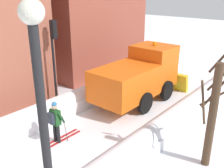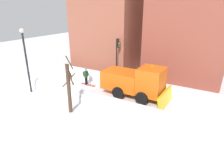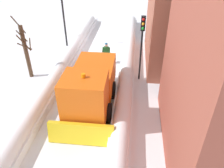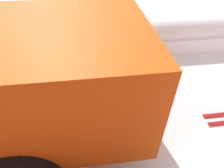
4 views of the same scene
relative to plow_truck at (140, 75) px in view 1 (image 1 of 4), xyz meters
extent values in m
plane|color=white|center=(0.53, 1.31, -1.48)|extent=(80.00, 80.00, 0.00)
cube|color=white|center=(-1.90, 1.31, -1.18)|extent=(1.10, 36.00, 0.59)
cylinder|color=white|center=(-1.90, 1.31, -0.88)|extent=(0.90, 34.20, 0.90)
cube|color=white|center=(2.95, 1.31, -1.23)|extent=(1.10, 36.00, 0.49)
cylinder|color=white|center=(2.95, 1.31, -0.98)|extent=(0.90, 34.20, 0.90)
cube|color=orange|center=(0.00, -1.32, -0.08)|extent=(2.30, 3.40, 1.60)
cube|color=orange|center=(0.00, 1.38, 0.27)|extent=(2.20, 2.00, 2.30)
cube|color=black|center=(0.00, 2.34, 0.78)|extent=(1.85, 0.06, 1.01)
cube|color=yellow|center=(0.00, 2.73, -0.93)|extent=(3.20, 0.46, 1.13)
cylinder|color=orange|center=(0.00, 1.38, 1.54)|extent=(0.20, 0.20, 0.18)
cylinder|color=black|center=(-1.15, 1.08, -0.93)|extent=(0.25, 1.10, 1.10)
cylinder|color=black|center=(1.15, 1.08, -0.93)|extent=(0.25, 1.10, 1.10)
cylinder|color=black|center=(-1.15, -1.12, -0.93)|extent=(0.25, 1.10, 1.10)
cylinder|color=black|center=(1.15, -1.12, -0.93)|extent=(0.25, 1.10, 1.10)
cylinder|color=black|center=(-0.27, -5.66, -1.07)|extent=(0.14, 0.14, 0.82)
cylinder|color=black|center=(-0.05, -5.66, -1.07)|extent=(0.14, 0.14, 0.82)
cube|color=#1E5123|center=(-0.16, -5.66, -0.35)|extent=(0.42, 0.26, 0.62)
cube|color=#262D38|center=(-0.16, -5.87, -0.32)|extent=(0.32, 0.16, 0.44)
sphere|color=tan|center=(-0.16, -5.66, 0.12)|extent=(0.24, 0.24, 0.24)
sphere|color=teal|center=(-0.16, -5.66, 0.22)|extent=(0.22, 0.22, 0.22)
cylinder|color=#1E5123|center=(-0.42, -5.56, -0.32)|extent=(0.09, 0.33, 0.56)
cylinder|color=#1E5123|center=(0.10, -5.56, -0.32)|extent=(0.09, 0.33, 0.56)
cube|color=maroon|center=(-0.27, -5.41, -1.46)|extent=(0.09, 1.80, 0.03)
cube|color=maroon|center=(-0.05, -5.41, -1.46)|extent=(0.09, 1.80, 0.03)
cylinder|color=#262628|center=(-0.46, -5.44, -0.88)|extent=(0.02, 0.19, 1.19)
cylinder|color=#262628|center=(0.14, -5.44, -0.88)|extent=(0.02, 0.19, 1.19)
cylinder|color=black|center=(-2.78, -3.57, 0.34)|extent=(0.12, 0.12, 3.64)
cube|color=black|center=(-2.78, -3.43, 2.61)|extent=(0.28, 0.24, 0.90)
sphere|color=red|center=(-2.78, -3.30, 2.89)|extent=(0.18, 0.18, 0.18)
sphere|color=gold|center=(-2.78, -3.30, 2.61)|extent=(0.18, 0.18, 0.18)
sphere|color=green|center=(-2.78, -3.30, 2.33)|extent=(0.18, 0.18, 0.18)
sphere|color=silver|center=(4.07, -8.97, 4.19)|extent=(0.40, 0.40, 0.40)
cylinder|color=#493423|center=(5.07, -3.10, 0.42)|extent=(0.28, 0.28, 3.79)
cylinder|color=#493423|center=(4.94, -2.84, 0.99)|extent=(0.77, 0.51, 0.66)
cylinder|color=#493423|center=(5.02, -2.92, 1.68)|extent=(0.59, 0.24, 0.84)
cylinder|color=#493423|center=(4.97, -2.87, 1.22)|extent=(0.70, 0.37, 1.24)
cylinder|color=#493423|center=(4.78, -3.32, 0.99)|extent=(0.65, 0.93, 1.18)
cylinder|color=#493423|center=(5.04, -2.86, 2.44)|extent=(0.75, 0.17, 1.15)
camera|label=1|loc=(7.49, -11.18, 4.53)|focal=41.34mm
camera|label=2|loc=(15.07, 6.66, 6.10)|focal=32.03mm
camera|label=3|loc=(-2.29, 10.07, 6.81)|focal=35.17mm
camera|label=4|loc=(-2.47, -2.20, 1.79)|focal=30.72mm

